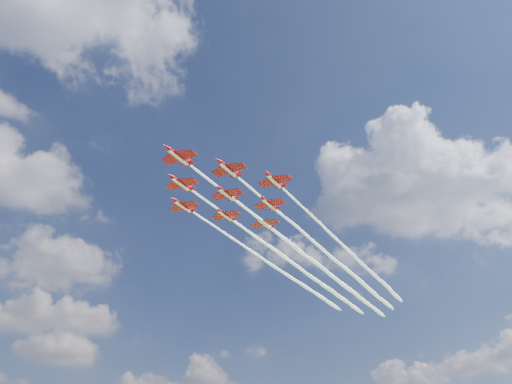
# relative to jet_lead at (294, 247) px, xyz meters

# --- Properties ---
(jet_lead) EXTENTS (115.42, 67.79, 2.51)m
(jet_lead) POSITION_rel_jet_lead_xyz_m (0.00, 0.00, 0.00)
(jet_lead) COLOR #A10815
(jet_row2_port) EXTENTS (115.42, 67.79, 2.51)m
(jet_row2_port) POSITION_rel_jet_lead_xyz_m (12.66, -1.01, 0.00)
(jet_row2_port) COLOR #A10815
(jet_row2_starb) EXTENTS (115.42, 67.79, 2.51)m
(jet_row2_starb) POSITION_rel_jet_lead_xyz_m (5.55, 11.43, 0.00)
(jet_row2_starb) COLOR #A10815
(jet_row3_port) EXTENTS (115.42, 67.79, 2.51)m
(jet_row3_port) POSITION_rel_jet_lead_xyz_m (25.32, -2.03, 0.00)
(jet_row3_port) COLOR #A10815
(jet_row3_centre) EXTENTS (115.42, 67.79, 2.51)m
(jet_row3_centre) POSITION_rel_jet_lead_xyz_m (18.21, 10.41, 0.00)
(jet_row3_centre) COLOR #A10815
(jet_row3_starb) EXTENTS (115.42, 67.79, 2.51)m
(jet_row3_starb) POSITION_rel_jet_lead_xyz_m (11.10, 22.85, 0.00)
(jet_row3_starb) COLOR #A10815
(jet_row4_port) EXTENTS (115.42, 67.79, 2.51)m
(jet_row4_port) POSITION_rel_jet_lead_xyz_m (30.87, 9.40, 0.00)
(jet_row4_port) COLOR #A10815
(jet_row4_starb) EXTENTS (115.42, 67.79, 2.51)m
(jet_row4_starb) POSITION_rel_jet_lead_xyz_m (23.76, 21.84, 0.00)
(jet_row4_starb) COLOR #A10815
(jet_tail) EXTENTS (115.42, 67.79, 2.51)m
(jet_tail) POSITION_rel_jet_lead_xyz_m (36.42, 20.83, 0.00)
(jet_tail) COLOR #A10815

